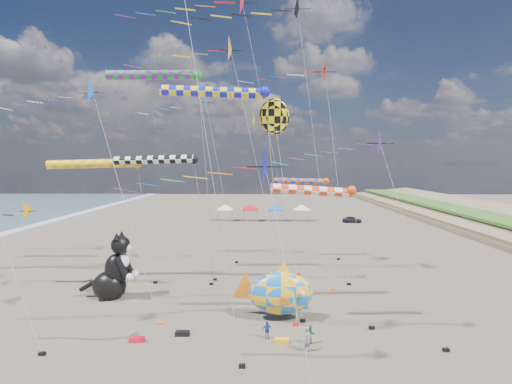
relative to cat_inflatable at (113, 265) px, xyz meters
The scene contains 27 objects.
delta_kite_1 14.19m from the cat_inflatable, 83.80° to the right, with size 10.26×2.08×17.28m.
delta_kite_2 19.75m from the cat_inflatable, 50.49° to the right, with size 9.42×2.01×12.10m.
delta_kite_3 22.66m from the cat_inflatable, 26.11° to the right, with size 9.76×1.79×13.32m.
delta_kite_5 26.10m from the cat_inflatable, ahead, with size 13.16×2.57×25.83m.
delta_kite_6 26.77m from the cat_inflatable, 33.20° to the left, with size 16.02×3.34×28.05m.
delta_kite_7 9.65m from the cat_inflatable, 157.26° to the left, with size 9.46×1.83×7.95m.
delta_kite_8 19.90m from the cat_inflatable, 64.55° to the left, with size 9.93×2.00×18.98m.
delta_kite_9 19.53m from the cat_inflatable, ahead, with size 12.57×2.27×21.48m.
delta_kite_10 24.11m from the cat_inflatable, 13.03° to the left, with size 11.36×2.32×20.92m.
windsock_0 16.62m from the cat_inflatable, 20.42° to the right, with size 9.14×0.79×16.68m.
windsock_1 9.91m from the cat_inflatable, 52.19° to the left, with size 8.97×0.79×11.94m.
windsock_2 17.53m from the cat_inflatable, 63.60° to the left, with size 10.13×0.92×19.86m.
windsock_3 18.22m from the cat_inflatable, 20.41° to the right, with size 7.04×0.66×9.73m.
windsock_4 9.71m from the cat_inflatable, 123.42° to the left, with size 9.82×0.84×11.60m.
windsock_5 22.79m from the cat_inflatable, 38.71° to the left, with size 7.76×0.67×9.54m.
angelfish_kite 17.74m from the cat_inflatable, 12.02° to the right, with size 3.74×3.02×15.95m.
cat_inflatable is the anchor object (origin of this frame).
fish_inflatable 14.36m from the cat_inflatable, 18.04° to the right, with size 6.27×3.13×4.34m.
person_adult 17.80m from the cat_inflatable, 31.59° to the right, with size 0.55×0.36×1.51m, color gray.
child_green 17.60m from the cat_inflatable, 28.35° to the right, with size 0.58×0.45×1.19m, color #197230.
child_blue 14.90m from the cat_inflatable, 30.64° to the right, with size 0.67×0.28×1.14m, color navy.
kite_bag_0 15.80m from the cat_inflatable, ahead, with size 0.90×0.44×0.30m, color #115CB3.
kite_bag_1 9.63m from the cat_inflatable, 60.89° to the right, with size 0.90×0.44×0.30m, color red.
kite_bag_2 10.47m from the cat_inflatable, 44.83° to the right, with size 0.90×0.44×0.30m, color black.
kite_bag_3 16.05m from the cat_inflatable, 30.92° to the right, with size 0.90×0.44×0.30m, color #F6A314.
tent_row 47.07m from the cat_inflatable, 74.49° to the left, with size 19.20×4.20×3.80m.
parked_car 52.49m from the cat_inflatable, 55.75° to the left, with size 1.46×3.64×1.24m, color #26262D.
Camera 1 is at (1.26, -17.64, 11.14)m, focal length 28.00 mm.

